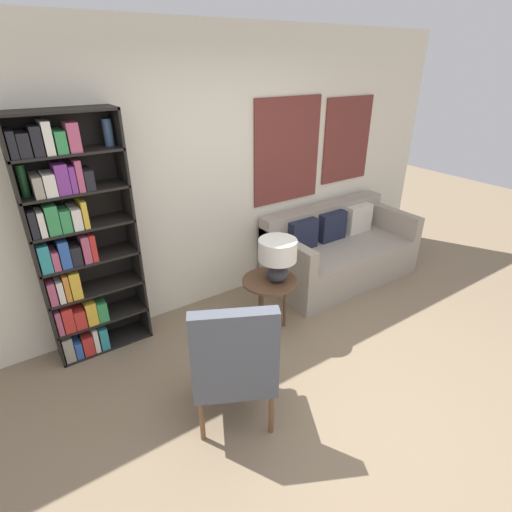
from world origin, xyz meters
The scene contains 7 objects.
ground_plane centered at (0.00, 0.00, 0.00)m, with size 14.00×14.00×0.00m, color #847056.
wall_back centered at (0.04, 2.03, 1.35)m, with size 6.40×0.08×2.70m.
bookshelf centered at (-1.25, 1.84, 1.03)m, with size 0.80×0.30×2.07m.
armchair centered at (-0.63, 0.39, 0.58)m, with size 0.75×0.75×1.04m.
couch centered at (1.52, 1.58, 0.32)m, with size 1.77×0.87×0.83m.
side_table centered at (0.24, 1.20, 0.47)m, with size 0.51×0.51×0.53m.
table_lamp centered at (0.30, 1.15, 0.79)m, with size 0.35×0.35×0.41m.
Camera 1 is at (-1.68, -1.41, 2.40)m, focal length 28.00 mm.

